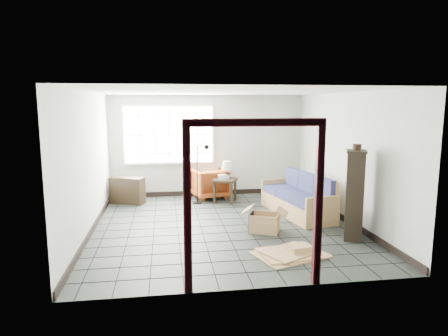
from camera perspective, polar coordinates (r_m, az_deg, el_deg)
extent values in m
plane|color=black|center=(7.95, -0.09, -8.23)|extent=(5.50, 5.50, 0.00)
cube|color=#A9AEA7|center=(10.37, -2.32, 3.20)|extent=(5.00, 0.02, 2.60)
cube|color=#A9AEA7|center=(5.00, 4.52, -3.29)|extent=(5.00, 0.02, 2.60)
cube|color=#A9AEA7|center=(7.71, -18.81, 0.65)|extent=(0.02, 5.50, 2.60)
cube|color=#A9AEA7|center=(8.40, 17.04, 1.40)|extent=(0.02, 5.50, 2.60)
cube|color=white|center=(7.59, -0.10, 10.86)|extent=(5.00, 5.50, 0.02)
cube|color=black|center=(10.55, -2.26, -3.52)|extent=(4.95, 0.03, 0.12)
cube|color=black|center=(7.97, -18.21, -8.20)|extent=(0.03, 5.45, 0.12)
cube|color=black|center=(8.63, 16.54, -6.79)|extent=(0.03, 5.45, 0.12)
cube|color=silver|center=(10.24, -7.89, 4.73)|extent=(2.32, 0.06, 1.52)
cube|color=white|center=(10.20, -7.89, 4.71)|extent=(2.20, 0.02, 1.40)
cube|color=#370C13|center=(4.99, -5.26, -6.28)|extent=(0.10, 0.08, 2.10)
cube|color=#370C13|center=(5.35, 13.30, -5.42)|extent=(0.10, 0.08, 2.10)
cube|color=#370C13|center=(4.94, 4.51, 6.52)|extent=(1.80, 0.08, 0.10)
cube|color=#A07C48|center=(8.83, 10.37, -5.45)|extent=(1.11, 2.02, 0.34)
cube|color=#A07C48|center=(7.99, 13.91, -6.13)|extent=(0.76, 0.20, 0.61)
cube|color=#A07C48|center=(9.64, 7.49, -3.33)|extent=(0.76, 0.20, 0.61)
cube|color=#A07C48|center=(8.92, 12.35, -3.03)|extent=(0.44, 1.88, 0.67)
cube|color=#1B2444|center=(8.24, 12.48, -4.80)|extent=(0.79, 0.73, 0.15)
cube|color=#1B2444|center=(8.34, 14.15, -3.08)|extent=(0.25, 0.62, 0.50)
cube|color=#1B2444|center=(8.76, 10.31, -3.89)|extent=(0.79, 0.73, 0.15)
cube|color=#1B2444|center=(8.85, 11.90, -2.29)|extent=(0.25, 0.62, 0.50)
cube|color=#1B2444|center=(9.30, 8.38, -3.08)|extent=(0.79, 0.73, 0.15)
cube|color=#1B2444|center=(9.39, 9.91, -1.59)|extent=(0.25, 0.62, 0.50)
imported|color=maroon|center=(10.16, -2.05, -2.00)|extent=(0.96, 0.93, 0.82)
cube|color=black|center=(9.70, 0.13, -1.70)|extent=(0.69, 0.69, 0.06)
cube|color=black|center=(9.61, -1.40, -3.54)|extent=(0.07, 0.07, 0.53)
cube|color=black|center=(9.51, 1.05, -3.67)|extent=(0.07, 0.07, 0.53)
cube|color=black|center=(10.01, -0.75, -3.03)|extent=(0.07, 0.07, 0.53)
cube|color=black|center=(9.91, 1.60, -3.15)|extent=(0.07, 0.07, 0.53)
cylinder|color=black|center=(9.74, 0.45, -1.03)|extent=(0.11, 0.11, 0.15)
cylinder|color=black|center=(9.72, 0.46, -0.30)|extent=(0.03, 0.03, 0.11)
cone|color=beige|center=(9.70, 0.46, 0.37)|extent=(0.28, 0.28, 0.21)
cube|color=silver|center=(9.74, -0.11, -1.20)|extent=(0.28, 0.23, 0.09)
cylinder|color=black|center=(9.71, -0.84, -1.24)|extent=(0.02, 0.06, 0.05)
cylinder|color=black|center=(9.71, -3.82, -4.94)|extent=(0.30, 0.30, 0.03)
cylinder|color=black|center=(9.57, -3.86, -0.93)|extent=(0.03, 0.03, 1.37)
cylinder|color=black|center=(9.47, -3.22, 3.38)|extent=(0.22, 0.10, 0.12)
sphere|color=black|center=(9.49, -2.52, 3.02)|extent=(0.16, 0.16, 0.12)
cube|color=black|center=(9.89, -13.66, -3.11)|extent=(0.88, 0.63, 0.64)
cube|color=black|center=(9.89, -13.66, -3.06)|extent=(0.81, 0.57, 0.03)
cube|color=black|center=(7.34, 18.13, -3.81)|extent=(0.43, 0.48, 1.57)
cube|color=black|center=(7.21, 18.44, 2.28)|extent=(0.48, 0.53, 0.04)
cylinder|color=black|center=(7.19, 18.47, 2.85)|extent=(0.17, 0.17, 0.11)
cube|color=olive|center=(7.64, 5.79, -8.93)|extent=(0.63, 0.58, 0.02)
cube|color=black|center=(7.63, 3.90, -7.63)|extent=(0.18, 0.38, 0.35)
cube|color=olive|center=(7.55, 7.73, -7.87)|extent=(0.18, 0.38, 0.35)
cube|color=olive|center=(7.40, 5.54, -8.20)|extent=(0.47, 0.23, 0.35)
cube|color=olive|center=(7.78, 6.06, -7.33)|extent=(0.47, 0.23, 0.35)
cube|color=olive|center=(7.58, 3.39, -5.89)|extent=(0.34, 0.45, 0.14)
cube|color=olive|center=(7.48, 8.32, -6.19)|extent=(0.34, 0.45, 0.14)
cube|color=olive|center=(6.56, 9.45, -12.09)|extent=(1.28, 1.08, 0.02)
cube|color=olive|center=(6.55, 9.45, -11.91)|extent=(1.04, 0.83, 0.02)
cube|color=olive|center=(6.54, 9.46, -11.72)|extent=(1.00, 0.90, 0.02)
cube|color=olive|center=(6.56, 10.70, -11.17)|extent=(0.36, 0.30, 0.09)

